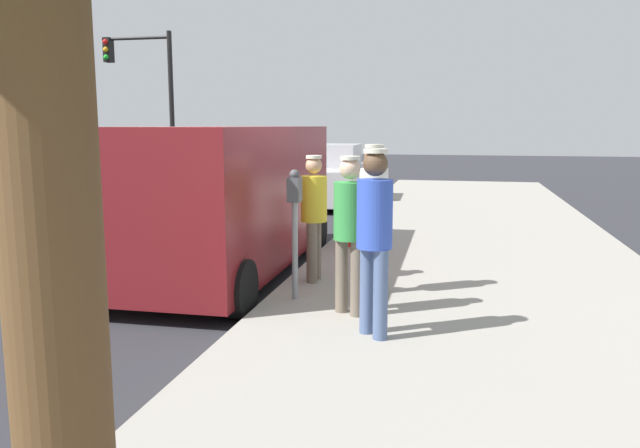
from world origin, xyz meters
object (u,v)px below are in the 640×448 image
at_px(parked_van, 224,196).
at_px(traffic_light_corner, 147,84).
at_px(pedestrian_in_blue, 374,230).
at_px(parked_sedan_ahead, 328,177).
at_px(parking_meter_near, 295,212).
at_px(pedestrian_in_green, 350,225).
at_px(pedestrian_in_white, 373,208).
at_px(pedestrian_in_yellow, 314,210).
at_px(fire_hydrant, 352,222).

xyz_separation_m(parked_van, traffic_light_corner, (-6.83, 10.82, 2.36)).
xyz_separation_m(pedestrian_in_blue, traffic_light_corner, (-9.41, 13.55, 2.32)).
height_order(pedestrian_in_blue, parked_sedan_ahead, pedestrian_in_blue).
distance_m(parking_meter_near, parked_sedan_ahead, 10.11).
bearing_deg(parked_sedan_ahead, pedestrian_in_blue, -75.98).
relative_size(parked_van, parked_sedan_ahead, 1.17).
height_order(pedestrian_in_green, parked_van, parked_van).
distance_m(pedestrian_in_white, parked_sedan_ahead, 9.87).
xyz_separation_m(pedestrian_in_yellow, traffic_light_corner, (-8.35, 11.55, 2.43)).
bearing_deg(pedestrian_in_white, parked_sedan_ahead, 104.96).
bearing_deg(pedestrian_in_yellow, pedestrian_in_white, -28.73).
bearing_deg(traffic_light_corner, pedestrian_in_white, -52.56).
bearing_deg(pedestrian_in_white, traffic_light_corner, 127.44).
relative_size(pedestrian_in_blue, fire_hydrant, 2.10).
distance_m(parked_van, traffic_light_corner, 13.02).
bearing_deg(pedestrian_in_yellow, traffic_light_corner, 125.89).
height_order(parked_van, traffic_light_corner, traffic_light_corner).
relative_size(pedestrian_in_blue, traffic_light_corner, 0.35).
relative_size(pedestrian_in_green, traffic_light_corner, 0.33).
relative_size(pedestrian_in_green, parked_van, 0.33).
distance_m(pedestrian_in_yellow, parked_van, 1.68).
height_order(pedestrian_in_yellow, traffic_light_corner, traffic_light_corner).
xyz_separation_m(parking_meter_near, traffic_light_corner, (-8.33, 12.44, 2.34)).
xyz_separation_m(pedestrian_in_green, fire_hydrant, (-0.62, 3.79, -0.56)).
height_order(parked_van, parked_sedan_ahead, parked_van).
bearing_deg(parked_van, traffic_light_corner, 122.27).
relative_size(pedestrian_in_green, fire_hydrant, 1.98).
xyz_separation_m(pedestrian_in_white, pedestrian_in_blue, (0.22, -1.54, 0.00)).
xyz_separation_m(parking_meter_near, pedestrian_in_yellow, (0.02, 0.89, -0.10)).
distance_m(parked_sedan_ahead, traffic_light_corner, 7.61).
xyz_separation_m(pedestrian_in_green, parked_van, (-2.22, 2.07, 0.03)).
height_order(pedestrian_in_blue, parked_van, parked_van).
bearing_deg(pedestrian_in_green, pedestrian_in_blue, -61.82).
bearing_deg(parked_sedan_ahead, pedestrian_in_white, -75.04).
height_order(pedestrian_in_yellow, parked_van, parked_van).
relative_size(pedestrian_in_blue, parked_sedan_ahead, 0.40).
height_order(parking_meter_near, pedestrian_in_white, pedestrian_in_white).
bearing_deg(fire_hydrant, pedestrian_in_blue, -77.67).
bearing_deg(parked_van, pedestrian_in_blue, -46.62).
xyz_separation_m(parked_van, fire_hydrant, (1.60, 1.73, -0.59)).
relative_size(pedestrian_in_white, parked_sedan_ahead, 0.40).
distance_m(parking_meter_near, traffic_light_corner, 15.15).
bearing_deg(traffic_light_corner, pedestrian_in_yellow, -54.11).
xyz_separation_m(pedestrian_in_blue, pedestrian_in_green, (-0.35, 0.66, -0.07)).
height_order(pedestrian_in_green, traffic_light_corner, traffic_light_corner).
bearing_deg(fire_hydrant, parked_van, -132.77).
relative_size(pedestrian_in_yellow, pedestrian_in_green, 0.96).
height_order(parking_meter_near, parked_sedan_ahead, parking_meter_near).
distance_m(pedestrian_in_white, fire_hydrant, 3.07).
bearing_deg(traffic_light_corner, pedestrian_in_green, -54.91).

